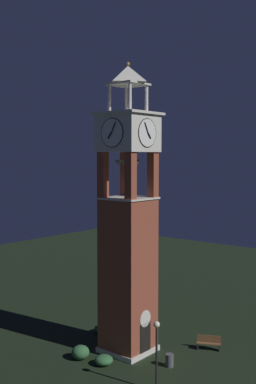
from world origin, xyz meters
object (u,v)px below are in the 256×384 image
lamp_post (157,343)px  trash_bin (169,360)px  park_bench (209,343)px  clock_tower (128,235)px

lamp_post → trash_bin: (3.09, 1.24, -2.35)m
park_bench → trash_bin: size_ratio=2.03×
park_bench → lamp_post: bearing=-174.2°
park_bench → lamp_post: size_ratio=0.41×
clock_tower → trash_bin: size_ratio=23.98×
clock_tower → lamp_post: 7.79m
clock_tower → lamp_post: clock_tower is taller
clock_tower → park_bench: clock_tower is taller
clock_tower → lamp_post: (-3.32, -4.78, -5.18)m
trash_bin → park_bench: bearing=-7.7°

